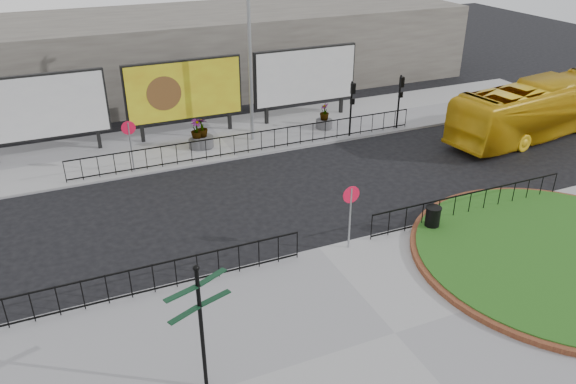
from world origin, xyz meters
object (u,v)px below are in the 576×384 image
billboard_mid (184,91)px  fingerpost_sign (200,317)px  bus (535,110)px  litter_bin (433,219)px  planter_c (324,119)px  lamp_post (250,51)px  planter_a (197,137)px  planter_b (203,137)px

billboard_mid → fingerpost_sign: bearing=-103.0°
billboard_mid → bus: size_ratio=0.57×
litter_bin → planter_c: 11.68m
planter_c → fingerpost_sign: bearing=-125.7°
bus → lamp_post: bearing=60.8°
lamp_post → fingerpost_sign: (-7.11, -15.79, -2.43)m
litter_bin → bus: bus is taller
planter_a → billboard_mid: bearing=90.0°
litter_bin → bus: size_ratio=0.09×
bus → planter_a: bearing=64.2°
litter_bin → planter_c: bearing=83.8°
fingerpost_sign → planter_c: (11.36, 15.79, -1.75)m
billboard_mid → litter_bin: billboard_mid is taller
lamp_post → planter_a: size_ratio=6.08×
lamp_post → billboard_mid: bearing=146.7°
billboard_mid → litter_bin: bearing=-66.2°
billboard_mid → planter_c: size_ratio=4.36×
billboard_mid → litter_bin: (6.00, -13.58, -1.98)m
bus → planter_b: bus is taller
fingerpost_sign → planter_b: fingerpost_sign is taller
billboard_mid → lamp_post: (3.01, -1.97, 2.23)m
lamp_post → planter_b: 4.97m
fingerpost_sign → planter_b: (4.40, 15.79, -1.73)m
planter_c → planter_b: bearing=180.0°
planter_b → lamp_post: bearing=0.0°
lamp_post → planter_b: lamp_post is taller
bus → planter_a: bus is taller
fingerpost_sign → planter_a: fingerpost_sign is taller
billboard_mid → planter_a: 2.72m
billboard_mid → bus: (17.09, -7.34, -1.08)m
planter_a → planter_b: (0.30, 0.00, -0.08)m
lamp_post → planter_c: 5.97m
billboard_mid → planter_b: bearing=-81.3°
billboard_mid → planter_b: 2.78m
lamp_post → planter_b: (-2.71, -0.00, -4.17)m
litter_bin → planter_b: 12.93m
billboard_mid → bus: bearing=-23.3°
bus → litter_bin: bearing=111.0°
billboard_mid → planter_c: bearing=-15.2°
fingerpost_sign → bus: size_ratio=0.34×
litter_bin → fingerpost_sign: bearing=-157.5°
litter_bin → billboard_mid: bearing=113.8°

